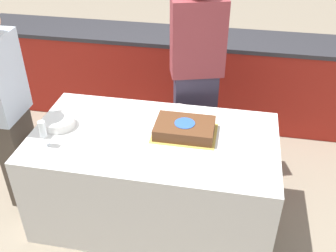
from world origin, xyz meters
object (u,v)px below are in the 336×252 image
Objects in this scene: wine_glass at (43,130)px; person_seated_left at (8,110)px; cake at (185,128)px; person_cutting_cake at (196,75)px; plate_stack at (59,123)px.

person_seated_left reaches higher than wine_glass.
cake is 0.63m from person_cutting_cake.
wine_glass reaches higher than cake.
wine_glass is at bearing -88.98° from plate_stack.
person_cutting_cake is at bearing 37.33° from plate_stack.
person_cutting_cake reaches higher than wine_glass.
wine_glass is 0.46m from person_seated_left.
person_cutting_cake is 1.08× the size of person_seated_left.
person_seated_left is (-0.39, 0.00, 0.06)m from plate_stack.
person_cutting_cake is (0.91, 0.93, 0.04)m from wine_glass.
cake is at bearing -86.75° from person_seated_left.
cake is 0.97m from wine_glass.
wine_glass reaches higher than plate_stack.
plate_stack is at bearing 20.48° from person_cutting_cake.
person_cutting_cake is (0.00, 0.62, 0.12)m from cake.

